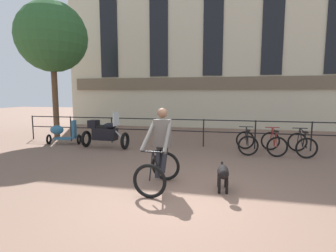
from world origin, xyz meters
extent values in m
plane|color=#7A5B4C|center=(0.00, 0.00, 0.00)|extent=(60.00, 60.00, 0.00)
cylinder|color=black|center=(-7.50, 5.20, 0.53)|extent=(0.05, 0.05, 1.05)
cylinder|color=black|center=(-5.62, 5.20, 0.53)|extent=(0.05, 0.05, 1.05)
cylinder|color=black|center=(-3.75, 5.20, 0.53)|extent=(0.05, 0.05, 1.05)
cylinder|color=black|center=(-1.88, 5.20, 0.53)|extent=(0.05, 0.05, 1.05)
cylinder|color=black|center=(0.00, 5.20, 0.53)|extent=(0.05, 0.05, 1.05)
cylinder|color=black|center=(1.88, 5.20, 0.53)|extent=(0.05, 0.05, 1.05)
cylinder|color=black|center=(3.75, 5.20, 0.53)|extent=(0.05, 0.05, 1.05)
cylinder|color=black|center=(0.00, 5.20, 1.02)|extent=(15.00, 0.04, 0.04)
cylinder|color=black|center=(0.00, 5.20, 0.58)|extent=(15.00, 0.04, 0.04)
cube|color=beige|center=(0.00, 11.00, 5.61)|extent=(18.00, 0.60, 11.22)
cube|color=brown|center=(0.00, 10.64, 2.60)|extent=(17.10, 0.12, 0.70)
cube|color=black|center=(-6.30, 10.67, 6.17)|extent=(1.10, 0.06, 6.28)
cube|color=black|center=(-3.15, 10.67, 6.17)|extent=(1.10, 0.06, 6.28)
cube|color=black|center=(0.00, 10.67, 6.17)|extent=(1.10, 0.06, 6.28)
cube|color=black|center=(3.15, 10.67, 6.17)|extent=(1.10, 0.06, 6.28)
torus|color=black|center=(-0.59, -0.03, 0.34)|extent=(0.68, 0.11, 0.68)
torus|color=black|center=(-0.53, 1.07, 0.34)|extent=(0.68, 0.11, 0.68)
cylinder|color=black|center=(-0.57, 0.40, 0.58)|extent=(0.06, 0.49, 0.60)
cylinder|color=black|center=(-0.55, 0.73, 0.54)|extent=(0.05, 0.23, 0.52)
cylinder|color=black|center=(-0.56, 0.50, 0.83)|extent=(0.07, 0.66, 0.10)
cylinder|color=black|center=(-0.54, 0.85, 0.31)|extent=(0.05, 0.44, 0.08)
cylinder|color=black|center=(-0.53, 0.95, 0.57)|extent=(0.04, 0.27, 0.47)
cylinder|color=black|center=(-0.58, 0.07, 0.60)|extent=(0.04, 0.23, 0.54)
cylinder|color=black|center=(-0.58, 0.17, 0.87)|extent=(0.48, 0.06, 0.03)
cube|color=black|center=(-0.54, 0.83, 0.82)|extent=(0.13, 0.25, 0.05)
cube|color=#56514C|center=(-0.54, 0.83, 1.15)|extent=(0.37, 0.24, 0.60)
sphere|color=brown|center=(-0.54, 0.83, 1.59)|extent=(0.22, 0.22, 0.22)
cylinder|color=#56514C|center=(-0.77, 0.51, 1.14)|extent=(0.18, 0.72, 0.60)
cylinder|color=#56514C|center=(-0.35, 0.49, 1.14)|extent=(0.10, 0.72, 0.60)
cylinder|color=black|center=(-0.62, 0.73, 0.52)|extent=(0.12, 0.31, 0.69)
cylinder|color=black|center=(-0.48, 0.73, 0.58)|extent=(0.16, 0.32, 0.58)
ellipsoid|color=black|center=(0.78, 0.70, 0.40)|extent=(0.27, 0.60, 0.27)
cylinder|color=black|center=(0.80, 0.47, 0.42)|extent=(0.16, 0.15, 0.16)
sphere|color=black|center=(0.81, 0.31, 0.47)|extent=(0.19, 0.19, 0.19)
cone|color=black|center=(0.81, 0.22, 0.46)|extent=(0.11, 0.12, 0.10)
cylinder|color=black|center=(0.76, 1.05, 0.45)|extent=(0.06, 0.19, 0.10)
cylinder|color=black|center=(0.72, 0.51, 0.17)|extent=(0.06, 0.06, 0.34)
cylinder|color=black|center=(0.87, 0.52, 0.17)|extent=(0.06, 0.06, 0.34)
cylinder|color=black|center=(0.69, 0.88, 0.17)|extent=(0.06, 0.06, 0.34)
cylinder|color=black|center=(0.84, 0.89, 0.17)|extent=(0.06, 0.06, 0.34)
torus|color=black|center=(-2.73, 4.09, 0.31)|extent=(0.15, 0.63, 0.62)
torus|color=black|center=(-4.33, 4.17, 0.31)|extent=(0.15, 0.63, 0.62)
cube|color=black|center=(-3.53, 4.13, 0.53)|extent=(0.90, 0.44, 0.44)
ellipsoid|color=black|center=(-3.33, 4.12, 0.83)|extent=(0.50, 0.34, 0.24)
cube|color=black|center=(-3.64, 4.14, 0.80)|extent=(0.57, 0.33, 0.10)
cylinder|color=#B2B2B7|center=(-2.93, 4.10, 0.49)|extent=(0.45, 0.08, 0.41)
cube|color=silver|center=(-3.07, 4.11, 1.10)|extent=(0.05, 0.44, 0.50)
cube|color=black|center=(-3.99, 4.16, 0.89)|extent=(0.34, 0.38, 0.28)
torus|color=black|center=(1.52, 5.07, 0.33)|extent=(0.66, 0.07, 0.66)
torus|color=black|center=(1.54, 4.03, 0.33)|extent=(0.66, 0.07, 0.66)
cylinder|color=black|center=(1.53, 4.67, 0.56)|extent=(0.04, 0.47, 0.58)
cylinder|color=black|center=(1.54, 4.35, 0.53)|extent=(0.04, 0.22, 0.51)
cylinder|color=black|center=(1.53, 4.57, 0.81)|extent=(0.05, 0.63, 0.10)
cylinder|color=black|center=(1.54, 4.24, 0.31)|extent=(0.03, 0.42, 0.07)
cylinder|color=black|center=(1.54, 4.14, 0.55)|extent=(0.03, 0.25, 0.46)
cylinder|color=black|center=(1.52, 4.98, 0.59)|extent=(0.03, 0.21, 0.52)
cylinder|color=black|center=(1.53, 4.89, 0.84)|extent=(0.48, 0.04, 0.03)
cube|color=black|center=(1.54, 4.26, 0.80)|extent=(0.12, 0.24, 0.05)
torus|color=black|center=(2.39, 5.07, 0.33)|extent=(0.66, 0.09, 0.66)
torus|color=black|center=(2.43, 4.03, 0.33)|extent=(0.66, 0.09, 0.66)
cylinder|color=maroon|center=(2.40, 4.67, 0.56)|extent=(0.05, 0.47, 0.58)
cylinder|color=maroon|center=(2.42, 4.35, 0.53)|extent=(0.04, 0.22, 0.51)
cylinder|color=maroon|center=(2.41, 4.57, 0.81)|extent=(0.06, 0.63, 0.10)
cylinder|color=maroon|center=(2.42, 4.24, 0.31)|extent=(0.04, 0.42, 0.07)
cylinder|color=maroon|center=(2.42, 4.14, 0.55)|extent=(0.03, 0.25, 0.46)
cylinder|color=maroon|center=(2.39, 4.98, 0.59)|extent=(0.03, 0.21, 0.52)
cylinder|color=maroon|center=(2.40, 4.89, 0.84)|extent=(0.48, 0.05, 0.03)
cube|color=black|center=(2.42, 4.26, 0.80)|extent=(0.13, 0.24, 0.05)
torus|color=black|center=(3.28, 5.07, 0.33)|extent=(0.66, 0.07, 0.66)
torus|color=black|center=(3.29, 4.03, 0.33)|extent=(0.66, 0.07, 0.66)
cylinder|color=black|center=(3.28, 4.67, 0.56)|extent=(0.04, 0.47, 0.58)
cylinder|color=black|center=(3.28, 4.35, 0.53)|extent=(0.03, 0.22, 0.51)
cylinder|color=black|center=(3.28, 4.57, 0.81)|extent=(0.04, 0.63, 0.10)
cylinder|color=black|center=(3.29, 4.24, 0.31)|extent=(0.03, 0.42, 0.07)
cylinder|color=black|center=(3.29, 4.14, 0.55)|extent=(0.02, 0.25, 0.46)
cylinder|color=black|center=(3.28, 4.98, 0.59)|extent=(0.03, 0.21, 0.52)
cylinder|color=black|center=(3.28, 4.89, 0.84)|extent=(0.48, 0.03, 0.03)
cube|color=black|center=(3.29, 4.26, 0.80)|extent=(0.12, 0.24, 0.05)
torus|color=black|center=(-4.88, 4.58, 0.20)|extent=(0.17, 0.41, 0.40)
torus|color=black|center=(-6.05, 4.31, 0.20)|extent=(0.17, 0.41, 0.40)
cube|color=teal|center=(-5.46, 4.45, 0.24)|extent=(0.72, 0.42, 0.08)
cube|color=teal|center=(-5.05, 4.54, 0.60)|extent=(0.17, 0.33, 0.72)
ellipsoid|color=teal|center=(-5.72, 4.39, 0.58)|extent=(0.57, 0.41, 0.36)
cylinder|color=brown|center=(-6.95, 6.09, 1.85)|extent=(0.26, 0.26, 3.69)
sphere|color=#2D5B2D|center=(-6.95, 6.09, 4.55)|extent=(3.13, 3.13, 3.13)
camera|label=1|loc=(0.81, -4.69, 2.01)|focal=28.00mm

